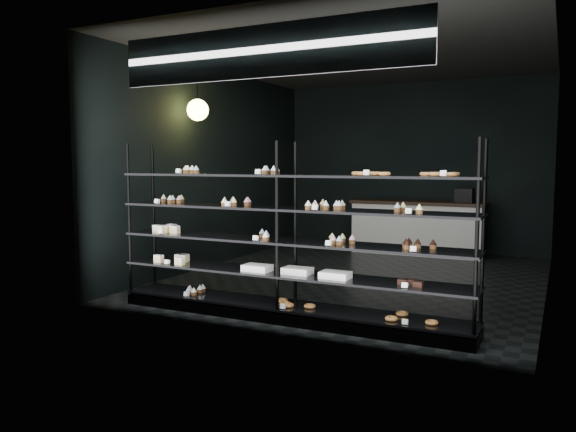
% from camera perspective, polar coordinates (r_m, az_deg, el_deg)
% --- Properties ---
extents(room, '(5.01, 6.01, 3.20)m').
position_cam_1_polar(room, '(8.20, 7.42, 4.81)').
color(room, black).
rests_on(room, ground).
extents(display_shelf, '(4.00, 0.50, 1.91)m').
position_cam_1_polar(display_shelf, '(6.03, -0.37, -4.65)').
color(display_shelf, black).
rests_on(display_shelf, room).
extents(signage, '(3.30, 0.05, 0.50)m').
position_cam_1_polar(signage, '(5.61, -2.54, 16.36)').
color(signage, '#0C103E').
rests_on(signage, room).
extents(pendant_lamp, '(0.31, 0.31, 0.89)m').
position_cam_1_polar(pendant_lamp, '(8.43, -9.16, 10.60)').
color(pendant_lamp, black).
rests_on(pendant_lamp, room).
extents(service_counter, '(2.43, 0.65, 1.23)m').
position_cam_1_polar(service_counter, '(10.60, 13.06, -1.08)').
color(service_counter, silver).
rests_on(service_counter, room).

